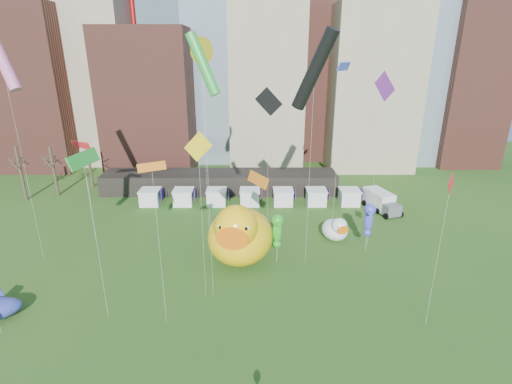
{
  "coord_description": "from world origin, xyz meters",
  "views": [
    {
      "loc": [
        1.8,
        -18.26,
        21.64
      ],
      "look_at": [
        1.86,
        8.34,
        12.0
      ],
      "focal_mm": 27.0,
      "sensor_mm": 36.0,
      "label": 1
    }
  ],
  "objects_px": {
    "seahorse_purple": "(369,217)",
    "box_truck": "(381,201)",
    "small_duck": "(336,229)",
    "seahorse_green": "(277,228)",
    "big_duck": "(240,234)"
  },
  "relations": [
    {
      "from": "seahorse_purple",
      "to": "box_truck",
      "type": "bearing_deg",
      "value": 77.38
    },
    {
      "from": "small_duck",
      "to": "box_truck",
      "type": "relative_size",
      "value": 0.66
    },
    {
      "from": "small_duck",
      "to": "seahorse_green",
      "type": "xyz_separation_m",
      "value": [
        -7.44,
        -5.4,
        2.64
      ]
    },
    {
      "from": "seahorse_green",
      "to": "seahorse_purple",
      "type": "distance_m",
      "value": 10.88
    },
    {
      "from": "big_duck",
      "to": "small_duck",
      "type": "bearing_deg",
      "value": 32.05
    },
    {
      "from": "seahorse_green",
      "to": "big_duck",
      "type": "bearing_deg",
      "value": 173.91
    },
    {
      "from": "seahorse_green",
      "to": "seahorse_purple",
      "type": "bearing_deg",
      "value": 9.2
    },
    {
      "from": "small_duck",
      "to": "box_truck",
      "type": "distance_m",
      "value": 12.81
    },
    {
      "from": "seahorse_purple",
      "to": "seahorse_green",
      "type": "bearing_deg",
      "value": -153.93
    },
    {
      "from": "big_duck",
      "to": "box_truck",
      "type": "xyz_separation_m",
      "value": [
        19.9,
        15.01,
        -2.03
      ]
    },
    {
      "from": "seahorse_green",
      "to": "seahorse_purple",
      "type": "xyz_separation_m",
      "value": [
        10.51,
        2.81,
        0.02
      ]
    },
    {
      "from": "small_duck",
      "to": "seahorse_purple",
      "type": "height_order",
      "value": "seahorse_purple"
    },
    {
      "from": "seahorse_green",
      "to": "box_truck",
      "type": "height_order",
      "value": "seahorse_green"
    },
    {
      "from": "big_duck",
      "to": "seahorse_purple",
      "type": "bearing_deg",
      "value": 17.78
    },
    {
      "from": "big_duck",
      "to": "box_truck",
      "type": "distance_m",
      "value": 25.01
    }
  ]
}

